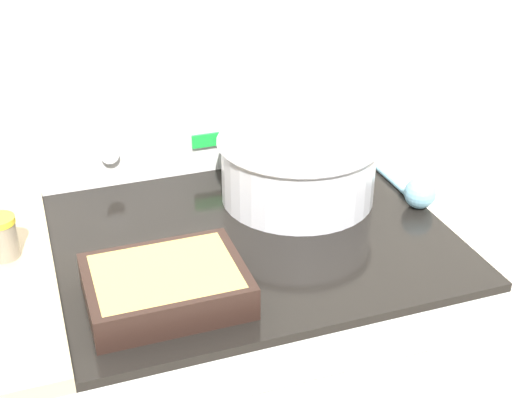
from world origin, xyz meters
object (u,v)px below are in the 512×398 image
object	(u,v)px
ladle	(415,190)
mixing_bowl	(298,164)
spice_jar_yellow_cap	(2,237)
casserole_dish	(166,284)

from	to	relation	value
ladle	mixing_bowl	bearing A→B (deg)	154.87
mixing_bowl	spice_jar_yellow_cap	xyz separation A→B (m)	(-0.62, -0.06, -0.03)
ladle	spice_jar_yellow_cap	xyz separation A→B (m)	(-0.86, 0.05, 0.02)
mixing_bowl	spice_jar_yellow_cap	world-z (taller)	mixing_bowl
casserole_dish	spice_jar_yellow_cap	distance (m)	0.35
mixing_bowl	casserole_dish	world-z (taller)	mixing_bowl
ladle	spice_jar_yellow_cap	bearing A→B (deg)	176.39
spice_jar_yellow_cap	ladle	bearing A→B (deg)	-3.61
ladle	casserole_dish	bearing A→B (deg)	-164.10
casserole_dish	ladle	xyz separation A→B (m)	(0.59, 0.17, -0.01)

